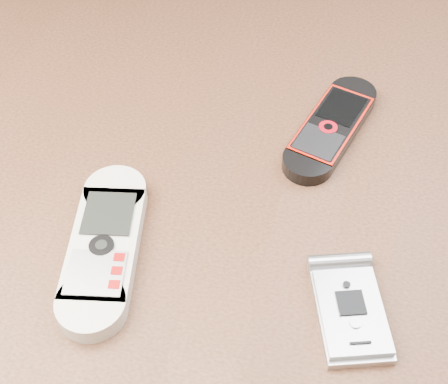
# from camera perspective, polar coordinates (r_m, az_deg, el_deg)

# --- Properties ---
(table) EXTENTS (1.20, 0.80, 0.75)m
(table) POSITION_cam_1_polar(r_m,az_deg,el_deg) (0.67, -0.42, -6.39)
(table) COLOR black
(table) RESTS_ON ground
(nokia_white) EXTENTS (0.09, 0.18, 0.02)m
(nokia_white) POSITION_cam_1_polar(r_m,az_deg,el_deg) (0.55, -10.88, -4.84)
(nokia_white) COLOR beige
(nokia_white) RESTS_ON table
(nokia_black_red) EXTENTS (0.09, 0.17, 0.02)m
(nokia_black_red) POSITION_cam_1_polar(r_m,az_deg,el_deg) (0.65, 9.77, 5.88)
(nokia_black_red) COLOR black
(nokia_black_red) RESTS_ON table
(motorola_razr) EXTENTS (0.08, 0.11, 0.02)m
(motorola_razr) POSITION_cam_1_polar(r_m,az_deg,el_deg) (0.52, 11.48, -10.54)
(motorola_razr) COLOR #B5B5B9
(motorola_razr) RESTS_ON table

